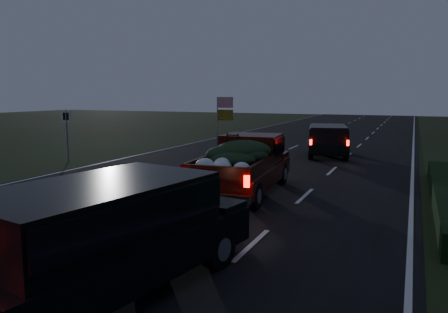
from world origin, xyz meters
The scene contains 6 objects.
ground centered at (0.00, 0.00, 0.00)m, with size 120.00×120.00×0.00m, color black.
road_asphalt centered at (0.00, 0.00, 0.01)m, with size 14.00×120.00×0.02m, color black.
route_sign centered at (-8.50, 5.00, 1.66)m, with size 0.55×0.08×2.50m.
pickup_truck centered at (1.61, 2.20, 1.06)m, with size 2.45×5.51×2.82m.
lead_suv centered at (2.59, 12.02, 1.00)m, with size 2.82×4.89×1.32m.
rear_suv centered at (2.17, -5.60, 1.14)m, with size 3.06×5.56×1.51m.
Camera 1 is at (6.67, -11.06, 3.25)m, focal length 35.00 mm.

